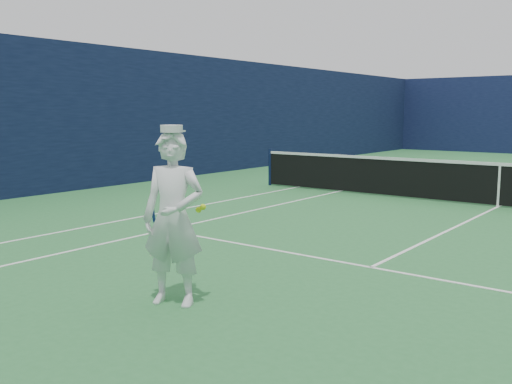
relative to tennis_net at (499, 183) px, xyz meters
The scene contains 5 objects.
ground 0.55m from the tennis_net, ahead, with size 80.00×80.00×0.00m, color #2A7038.
court_markings 0.55m from the tennis_net, ahead, with size 11.03×23.83×0.01m.
windscreen_fence 1.45m from the tennis_net, ahead, with size 20.12×36.12×4.00m.
tennis_net is the anchor object (origin of this frame).
tennis_player 9.18m from the tennis_net, 96.81° to the right, with size 0.90×0.70×2.00m.
Camera 1 is at (3.40, -13.45, 2.14)m, focal length 40.00 mm.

